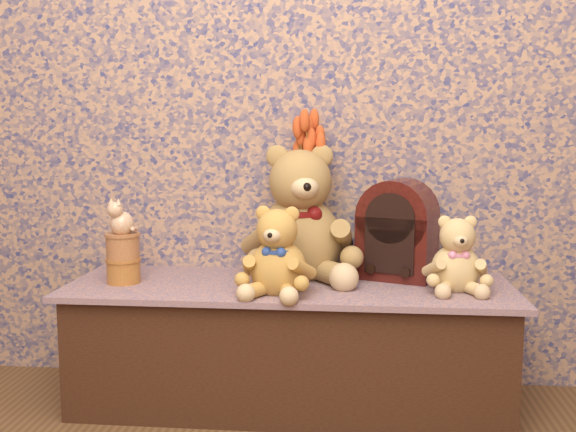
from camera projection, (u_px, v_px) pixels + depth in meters
The scene contains 10 objects.
display_shelf at pixel (289, 344), 2.25m from camera, with size 1.51×0.52×0.43m, color #3B4279.
teddy_large at pixel (299, 207), 2.29m from camera, with size 0.40×0.48×0.50m, color olive, non-canonical shape.
teddy_medium at pixel (278, 246), 2.08m from camera, with size 0.24×0.29×0.30m, color #B57F33, non-canonical shape.
teddy_small at pixel (456, 250), 2.12m from camera, with size 0.21×0.25×0.27m, color tan, non-canonical shape.
cathedral_radio at pixel (398, 229), 2.29m from camera, with size 0.25×0.18×0.35m, color #350E09, non-canonical shape.
ceramic_vase at pixel (310, 246), 2.37m from camera, with size 0.12×0.12×0.21m, color tan.
dried_stalks at pixel (310, 160), 2.33m from camera, with size 0.22×0.22×0.42m, color #D14E21, non-canonical shape.
biscuit_tin_lower at pixel (124, 271), 2.23m from camera, with size 0.11×0.11×0.08m, color gold.
biscuit_tin_upper at pixel (123, 247), 2.22m from camera, with size 0.11×0.11×0.09m, color tan.
cat_figurine at pixel (122, 216), 2.21m from camera, with size 0.09×0.10×0.13m, color silver, non-canonical shape.
Camera 1 is at (0.21, -0.91, 0.95)m, focal length 40.66 mm.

